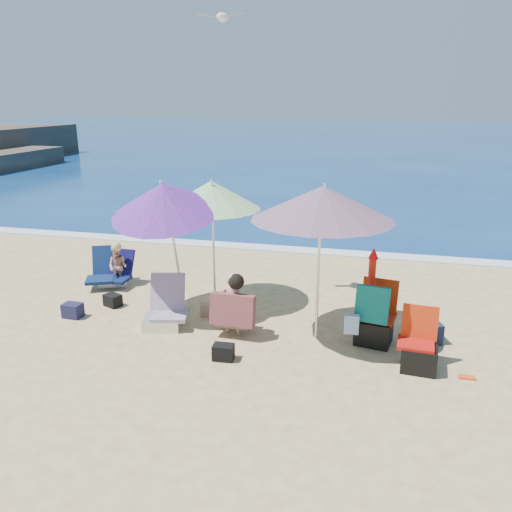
% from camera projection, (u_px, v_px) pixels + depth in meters
% --- Properties ---
extents(ground, '(120.00, 120.00, 0.00)m').
position_uv_depth(ground, '(260.00, 347.00, 7.57)').
color(ground, '#D8BC84').
rests_on(ground, ground).
extents(sea, '(120.00, 80.00, 0.12)m').
position_uv_depth(sea, '(365.00, 138.00, 49.36)').
color(sea, navy).
rests_on(sea, ground).
extents(foam, '(120.00, 0.50, 0.04)m').
position_uv_depth(foam, '(308.00, 251.00, 12.30)').
color(foam, white).
rests_on(foam, ground).
extents(umbrella_turquoise, '(2.18, 2.18, 2.40)m').
position_uv_depth(umbrella_turquoise, '(323.00, 203.00, 7.27)').
color(umbrella_turquoise, white).
rests_on(umbrella_turquoise, ground).
extents(umbrella_striped, '(2.17, 2.17, 2.25)m').
position_uv_depth(umbrella_striped, '(212.00, 195.00, 8.66)').
color(umbrella_striped, silver).
rests_on(umbrella_striped, ground).
extents(umbrella_blue, '(1.84, 1.91, 2.45)m').
position_uv_depth(umbrella_blue, '(164.00, 199.00, 8.14)').
color(umbrella_blue, silver).
rests_on(umbrella_blue, ground).
extents(furled_umbrella, '(0.18, 0.18, 1.46)m').
position_uv_depth(furled_umbrella, '(371.00, 289.00, 7.62)').
color(furled_umbrella, red).
rests_on(furled_umbrella, ground).
extents(chair_navy, '(0.81, 0.95, 0.74)m').
position_uv_depth(chair_navy, '(109.00, 275.00, 10.08)').
color(chair_navy, '#0D224C').
rests_on(chair_navy, ground).
extents(chair_rainbow, '(0.79, 0.84, 0.80)m').
position_uv_depth(chair_rainbow, '(165.00, 313.00, 8.24)').
color(chair_rainbow, '#DE764E').
rests_on(chair_rainbow, ground).
extents(camp_chair_left, '(0.56, 0.53, 0.84)m').
position_uv_depth(camp_chair_left, '(419.00, 352.00, 6.90)').
color(camp_chair_left, '#B1130C').
rests_on(camp_chair_left, ground).
extents(camp_chair_right, '(0.76, 0.78, 0.99)m').
position_uv_depth(camp_chair_right, '(374.00, 321.00, 7.59)').
color(camp_chair_right, '#B3220C').
rests_on(camp_chair_right, ground).
extents(person_center, '(0.70, 0.60, 1.01)m').
position_uv_depth(person_center, '(233.00, 306.00, 7.83)').
color(person_center, tan).
rests_on(person_center, ground).
extents(person_left, '(0.51, 0.63, 0.90)m').
position_uv_depth(person_left, '(118.00, 266.00, 9.93)').
color(person_left, tan).
rests_on(person_left, ground).
extents(bag_navy_a, '(0.33, 0.25, 0.24)m').
position_uv_depth(bag_navy_a, '(73.00, 310.00, 8.58)').
color(bag_navy_a, '#1A1938').
rests_on(bag_navy_a, ground).
extents(bag_black_a, '(0.35, 0.31, 0.22)m').
position_uv_depth(bag_black_a, '(113.00, 300.00, 9.05)').
color(bag_black_a, black).
rests_on(bag_black_a, ground).
extents(bag_tan, '(0.29, 0.24, 0.21)m').
position_uv_depth(bag_tan, '(208.00, 309.00, 8.66)').
color(bag_tan, '#9F7A5B').
rests_on(bag_tan, ground).
extents(bag_navy_b, '(0.50, 0.44, 0.31)m').
position_uv_depth(bag_navy_b, '(426.00, 332.00, 7.69)').
color(bag_navy_b, '#171E33').
rests_on(bag_navy_b, ground).
extents(bag_black_b, '(0.30, 0.22, 0.22)m').
position_uv_depth(bag_black_b, '(223.00, 352.00, 7.18)').
color(bag_black_b, black).
rests_on(bag_black_b, ground).
extents(orange_item, '(0.22, 0.11, 0.03)m').
position_uv_depth(orange_item, '(467.00, 377.00, 6.72)').
color(orange_item, '#F24B19').
rests_on(orange_item, ground).
extents(seagull, '(0.77, 0.39, 0.14)m').
position_uv_depth(seagull, '(222.00, 17.00, 8.22)').
color(seagull, white).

